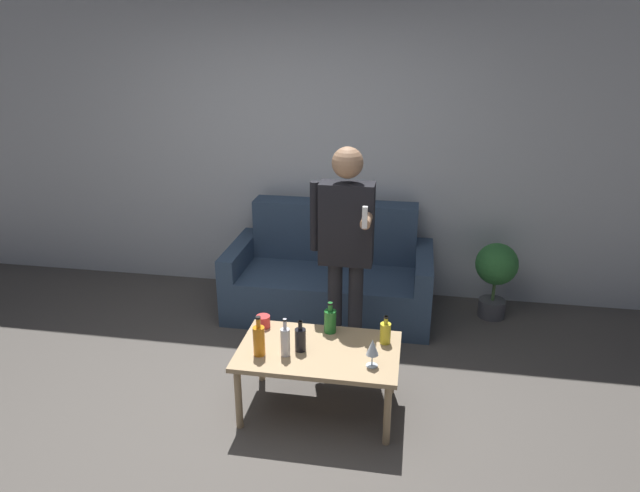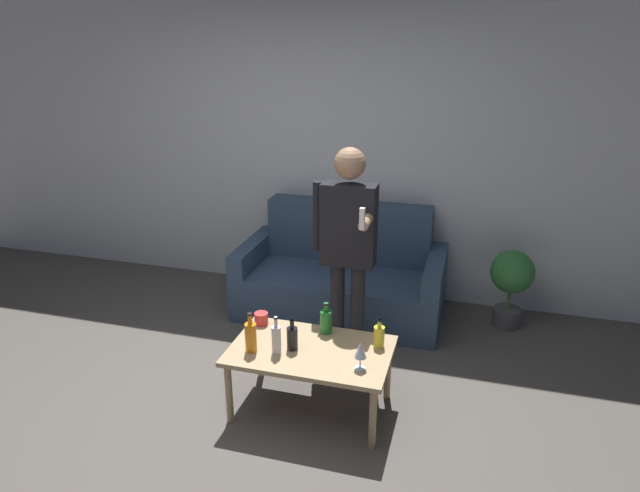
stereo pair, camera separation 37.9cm
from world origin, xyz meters
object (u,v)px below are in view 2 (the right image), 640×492
Objects in this scene: bottle_orange at (292,338)px; person_standing_front at (348,240)px; coffee_table at (311,355)px; couch at (342,276)px.

bottle_orange is 0.81m from person_standing_front.
coffee_table is 4.95× the size of bottle_orange.
person_standing_front reaches higher than bottle_orange.
person_standing_front is (0.08, 0.64, 0.55)m from coffee_table.
person_standing_front is at bearing 74.45° from bottle_orange.
couch is 8.46× the size of bottle_orange.
couch reaches higher than bottle_orange.
couch is at bearing 91.39° from bottle_orange.
person_standing_front is at bearing -74.22° from couch.
person_standing_front is (0.22, -0.78, 0.63)m from couch.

